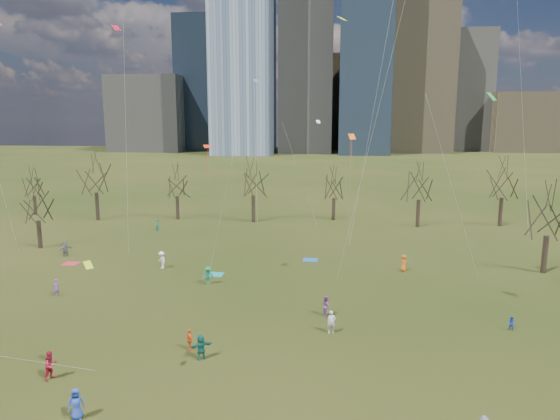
# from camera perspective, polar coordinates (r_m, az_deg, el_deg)

# --- Properties ---
(ground) EXTENTS (500.00, 500.00, 0.00)m
(ground) POSITION_cam_1_polar(r_m,az_deg,el_deg) (36.38, -2.05, -14.34)
(ground) COLOR black
(ground) RESTS_ON ground
(downtown_skyline) EXTENTS (212.50, 78.00, 118.00)m
(downtown_skyline) POSITION_cam_1_polar(r_m,az_deg,el_deg) (244.66, 4.50, 15.81)
(downtown_skyline) COLOR slate
(downtown_skyline) RESTS_ON ground
(bare_tree_row) EXTENTS (113.04, 29.80, 9.50)m
(bare_tree_row) POSITION_cam_1_polar(r_m,az_deg,el_deg) (70.71, 2.08, 2.91)
(bare_tree_row) COLOR black
(bare_tree_row) RESTS_ON ground
(blanket_teal) EXTENTS (1.60, 1.50, 0.03)m
(blanket_teal) POSITION_cam_1_polar(r_m,az_deg,el_deg) (50.35, -7.45, -7.32)
(blanket_teal) COLOR teal
(blanket_teal) RESTS_ON ground
(blanket_navy) EXTENTS (1.60, 1.50, 0.03)m
(blanket_navy) POSITION_cam_1_polar(r_m,az_deg,el_deg) (55.06, 3.49, -5.71)
(blanket_navy) COLOR #2256A2
(blanket_navy) RESTS_ON ground
(blanket_crimson) EXTENTS (1.60, 1.50, 0.03)m
(blanket_crimson) POSITION_cam_1_polar(r_m,az_deg,el_deg) (58.06, -22.78, -5.67)
(blanket_crimson) COLOR red
(blanket_crimson) RESTS_ON ground
(person_0) EXTENTS (0.96, 0.79, 1.69)m
(person_0) POSITION_cam_1_polar(r_m,az_deg,el_deg) (29.22, -22.27, -19.85)
(person_0) COLOR #2643A5
(person_0) RESTS_ON ground
(person_1) EXTENTS (0.70, 0.56, 1.68)m
(person_1) POSITION_cam_1_polar(r_m,az_deg,el_deg) (36.87, 5.90, -12.62)
(person_1) COLOR silver
(person_1) RESTS_ON ground
(person_2) EXTENTS (0.94, 1.05, 1.76)m
(person_2) POSITION_cam_1_polar(r_m,az_deg,el_deg) (33.64, -24.72, -15.82)
(person_2) COLOR #AB1830
(person_2) RESTS_ON ground
(person_4) EXTENTS (0.79, 0.90, 1.46)m
(person_4) POSITION_cam_1_polar(r_m,az_deg,el_deg) (34.79, -10.27, -14.38)
(person_4) COLOR orange
(person_4) RESTS_ON ground
(person_5) EXTENTS (1.60, 1.16, 1.67)m
(person_5) POSITION_cam_1_polar(r_m,az_deg,el_deg) (33.44, -9.02, -15.20)
(person_5) COLOR #17685C
(person_5) RESTS_ON ground
(person_7) EXTENTS (0.57, 0.67, 1.57)m
(person_7) POSITION_cam_1_polar(r_m,az_deg,el_deg) (47.94, -24.22, -8.10)
(person_7) COLOR #8F54A9
(person_7) RESTS_ON ground
(person_8) EXTENTS (0.68, 0.67, 1.10)m
(person_8) POSITION_cam_1_polar(r_m,az_deg,el_deg) (40.81, 24.94, -11.69)
(person_8) COLOR #2849AE
(person_8) RESTS_ON ground
(person_9) EXTENTS (1.29, 1.29, 1.79)m
(person_9) POSITION_cam_1_polar(r_m,az_deg,el_deg) (53.18, -13.37, -5.57)
(person_9) COLOR white
(person_9) RESTS_ON ground
(person_11) EXTENTS (1.59, 1.38, 1.73)m
(person_11) POSITION_cam_1_polar(r_m,az_deg,el_deg) (61.11, -23.33, -4.11)
(person_11) COLOR slate
(person_11) RESTS_ON ground
(person_12) EXTENTS (0.60, 0.88, 1.74)m
(person_12) POSITION_cam_1_polar(r_m,az_deg,el_deg) (52.27, 13.95, -5.90)
(person_12) COLOR orange
(person_12) RESTS_ON ground
(person_13) EXTENTS (0.51, 0.70, 1.79)m
(person_13) POSITION_cam_1_polar(r_m,az_deg,el_deg) (70.34, -13.83, -1.74)
(person_13) COLOR #197363
(person_13) RESTS_ON ground
(person_14) EXTENTS (0.77, 0.90, 1.61)m
(person_14) POSITION_cam_1_polar(r_m,az_deg,el_deg) (39.88, 5.33, -10.86)
(person_14) COLOR #8C4C99
(person_14) RESTS_ON ground
(person_15) EXTENTS (1.29, 1.17, 1.73)m
(person_15) POSITION_cam_1_polar(r_m,az_deg,el_deg) (47.26, -8.23, -7.43)
(person_15) COLOR #19724C
(person_15) RESTS_ON ground
(kites_airborne) EXTENTS (67.60, 50.87, 36.21)m
(kites_airborne) POSITION_cam_1_polar(r_m,az_deg,el_deg) (47.88, 4.84, 8.41)
(kites_airborne) COLOR #FA3615
(kites_airborne) RESTS_ON ground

